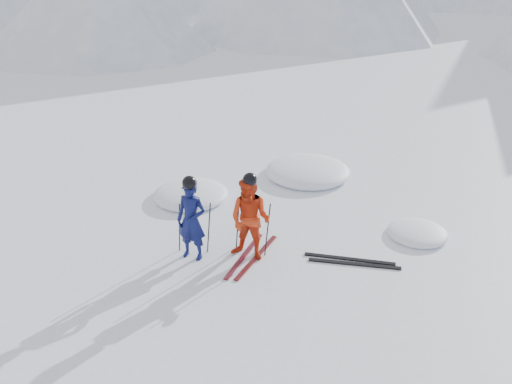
# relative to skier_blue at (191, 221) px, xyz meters

# --- Properties ---
(ground) EXTENTS (160.00, 160.00, 0.00)m
(ground) POSITION_rel_skier_blue_xyz_m (3.10, 0.30, -0.79)
(ground) COLOR white
(ground) RESTS_ON ground
(skier_blue) EXTENTS (0.62, 0.46, 1.57)m
(skier_blue) POSITION_rel_skier_blue_xyz_m (0.00, 0.00, 0.00)
(skier_blue) COLOR #0C1249
(skier_blue) RESTS_ON ground
(skier_red) EXTENTS (0.90, 0.77, 1.64)m
(skier_red) POSITION_rel_skier_blue_xyz_m (1.06, 0.22, 0.03)
(skier_red) COLOR red
(skier_red) RESTS_ON ground
(pole_blue_left) EXTENTS (0.11, 0.08, 1.05)m
(pole_blue_left) POSITION_rel_skier_blue_xyz_m (-0.30, 0.15, -0.26)
(pole_blue_left) COLOR black
(pole_blue_left) RESTS_ON ground
(pole_blue_right) EXTENTS (0.11, 0.07, 1.05)m
(pole_blue_right) POSITION_rel_skier_blue_xyz_m (0.25, 0.25, -0.26)
(pole_blue_right) COLOR black
(pole_blue_right) RESTS_ON ground
(pole_red_left) EXTENTS (0.11, 0.09, 1.09)m
(pole_red_left) POSITION_rel_skier_blue_xyz_m (0.76, 0.47, -0.24)
(pole_red_left) COLOR black
(pole_red_left) RESTS_ON ground
(pole_red_right) EXTENTS (0.11, 0.08, 1.09)m
(pole_red_right) POSITION_rel_skier_blue_xyz_m (1.36, 0.37, -0.24)
(pole_red_right) COLOR black
(pole_red_right) RESTS_ON ground
(ski_worn_left) EXTENTS (0.38, 1.69, 0.03)m
(ski_worn_left) POSITION_rel_skier_blue_xyz_m (0.94, 0.22, -0.77)
(ski_worn_left) COLOR black
(ski_worn_left) RESTS_ON ground
(ski_worn_right) EXTENTS (0.49, 1.67, 0.03)m
(ski_worn_right) POSITION_rel_skier_blue_xyz_m (1.18, 0.22, -0.77)
(ski_worn_right) COLOR black
(ski_worn_right) RESTS_ON ground
(ski_loose_a) EXTENTS (1.70, 0.10, 0.03)m
(ski_loose_a) POSITION_rel_skier_blue_xyz_m (2.91, 0.51, -0.77)
(ski_loose_a) COLOR black
(ski_loose_a) RESTS_ON ground
(ski_loose_b) EXTENTS (1.70, 0.14, 0.03)m
(ski_loose_b) POSITION_rel_skier_blue_xyz_m (3.01, 0.36, -0.77)
(ski_loose_b) COLOR black
(ski_loose_b) RESTS_ON ground
(snow_lumps) EXTENTS (6.54, 4.24, 0.47)m
(snow_lumps) POSITION_rel_skier_blue_xyz_m (1.15, 3.44, -0.79)
(snow_lumps) COLOR white
(snow_lumps) RESTS_ON ground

